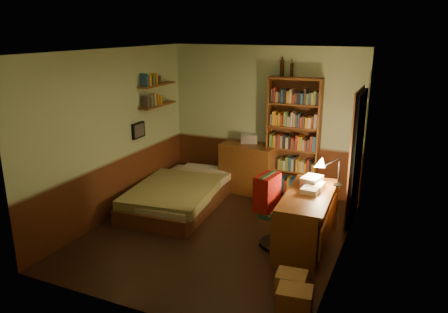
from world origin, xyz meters
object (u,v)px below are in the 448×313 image
at_px(dresser, 249,168).
at_px(office_chair, 280,216).
at_px(desk_lamp, 339,166).
at_px(cardboard_box_a, 294,300).
at_px(cardboard_box_b, 291,283).
at_px(bed, 181,186).
at_px(bookshelf, 293,139).
at_px(mini_stereo, 249,138).
at_px(desk, 307,220).

bearing_deg(dresser, office_chair, -49.88).
relative_size(desk_lamp, cardboard_box_a, 1.54).
xyz_separation_m(dresser, desk_lamp, (1.76, -1.16, 0.61)).
relative_size(desk_lamp, cardboard_box_b, 1.67).
bearing_deg(desk_lamp, bed, -167.44).
bearing_deg(desk_lamp, cardboard_box_a, -76.35).
relative_size(office_chair, cardboard_box_b, 2.63).
bearing_deg(bookshelf, cardboard_box_b, -76.82).
bearing_deg(desk_lamp, mini_stereo, 160.03).
xyz_separation_m(office_chair, cardboard_box_a, (0.59, -1.33, -0.31)).
bearing_deg(cardboard_box_a, desk, 99.32).
distance_m(dresser, office_chair, 2.10).
bearing_deg(bookshelf, desk, -70.40).
height_order(desk, office_chair, office_chair).
relative_size(mini_stereo, cardboard_box_b, 0.86).
bearing_deg(bookshelf, desk_lamp, -54.04).
bearing_deg(bookshelf, office_chair, -81.77).
xyz_separation_m(bookshelf, cardboard_box_a, (0.95, -3.19, -0.91)).
relative_size(dresser, mini_stereo, 3.45).
bearing_deg(office_chair, mini_stereo, 130.19).
distance_m(bed, desk_lamp, 2.69).
relative_size(bed, bookshelf, 1.07).
height_order(bed, mini_stereo, mini_stereo).
bearing_deg(bed, bookshelf, 31.25).
height_order(mini_stereo, bookshelf, bookshelf).
distance_m(bookshelf, desk, 1.97).
relative_size(desk, office_chair, 1.63).
xyz_separation_m(desk, desk_lamp, (0.29, 0.47, 0.67)).
xyz_separation_m(bookshelf, office_chair, (0.36, -1.86, -0.61)).
xyz_separation_m(dresser, mini_stereo, (-0.06, 0.13, 0.52)).
bearing_deg(desk_lamp, desk, -106.85).
relative_size(mini_stereo, desk, 0.20).
relative_size(cardboard_box_a, cardboard_box_b, 1.08).
xyz_separation_m(desk, cardboard_box_b, (0.11, -1.14, -0.27)).
bearing_deg(desk_lamp, office_chair, -120.88).
distance_m(desk_lamp, office_chair, 1.07).
height_order(bookshelf, cardboard_box_b, bookshelf).
bearing_deg(dresser, desk, -40.23).
bearing_deg(desk, desk_lamp, 54.97).
xyz_separation_m(bed, bookshelf, (1.59, 1.13, 0.72)).
bearing_deg(cardboard_box_b, desk_lamp, 83.64).
bearing_deg(cardboard_box_b, dresser, 119.78).
distance_m(office_chair, cardboard_box_b, 1.14).
relative_size(desk_lamp, office_chair, 0.63).
bearing_deg(bed, desk, -18.37).
bearing_deg(office_chair, dresser, 130.55).
relative_size(mini_stereo, cardboard_box_a, 0.80).
bearing_deg(bookshelf, mini_stereo, 174.37).
distance_m(bed, desk, 2.37).
bearing_deg(dresser, cardboard_box_b, -52.58).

